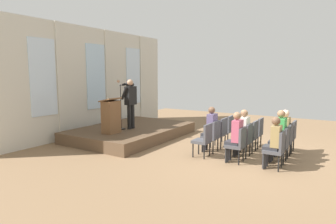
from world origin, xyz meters
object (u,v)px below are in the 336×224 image
object	(u,v)px
audience_r1_c1	(242,131)
chair_r1_c2	(251,134)
lectern	(111,116)
audience_r1_c0	(235,135)
chair_r1_c1	(245,138)
chair_r0_c2	(220,131)
chair_r2_c1	(282,143)
audience_r2_c2	(283,131)
speaker	(130,100)
chair_r0_c1	(213,134)
chair_r2_c3	(290,134)
chair_r2_c2	(286,138)
chair_r2_c0	(277,148)
audience_r0_c1	(210,127)
chair_r1_c3	(257,131)
audience_r2_c1	(279,134)
chair_r1_c0	(238,143)
chair_r0_c3	(227,128)
mic_stand	(121,120)
audience_r2_c0	(274,140)
chair_r0_c0	(204,138)

from	to	relation	value
audience_r1_c1	chair_r1_c2	xyz separation A→B (m)	(0.60, -0.08, -0.20)
audience_r1_c1	lectern	bearing A→B (deg)	102.40
audience_r1_c0	chair_r1_c1	xyz separation A→B (m)	(0.60, -0.08, -0.20)
chair_r0_c2	chair_r2_c1	distance (m)	2.01
chair_r2_c1	audience_r2_c2	bearing A→B (deg)	7.68
speaker	chair_r0_c1	size ratio (longest dim) A/B	1.83
chair_r0_c2	chair_r2_c3	size ratio (longest dim) A/B	1.00
chair_r0_c2	chair_r2_c2	xyz separation A→B (m)	(0.00, -1.92, 0.00)
chair_r1_c1	chair_r2_c0	bearing A→B (deg)	-122.06
audience_r2_c2	audience_r1_c1	bearing A→B (deg)	122.07
audience_r0_c1	chair_r1_c3	distance (m)	1.60
audience_r1_c1	chair_r2_c0	size ratio (longest dim) A/B	1.42
audience_r2_c1	chair_r1_c1	bearing A→B (deg)	90.00
chair_r1_c0	chair_r1_c2	bearing A→B (deg)	0.00
chair_r0_c3	audience_r2_c1	xyz separation A→B (m)	(-1.20, -1.84, 0.23)
audience_r2_c2	chair_r1_c3	bearing A→B (deg)	55.63
audience_r2_c2	mic_stand	bearing A→B (deg)	99.17
chair_r0_c3	chair_r1_c2	world-z (taller)	same
chair_r2_c0	chair_r1_c3	bearing A→B (deg)	28.02
chair_r2_c2	audience_r1_c0	bearing A→B (deg)	139.12
lectern	chair_r2_c0	xyz separation A→B (m)	(0.29, -5.09, -0.40)
chair_r2_c2	chair_r1_c1	bearing A→B (deg)	122.06
audience_r1_c1	audience_r2_c0	bearing A→B (deg)	-122.13
lectern	chair_r0_c1	world-z (taller)	lectern
audience_r1_c1	chair_r1_c0	bearing A→B (deg)	-172.36
audience_r0_c1	audience_r1_c1	bearing A→B (deg)	-90.00
chair_r2_c3	lectern	bearing A→B (deg)	112.36
audience_r0_c1	chair_r1_c0	size ratio (longest dim) A/B	1.44
audience_r2_c1	chair_r2_c0	bearing A→B (deg)	-172.59
chair_r1_c2	chair_r2_c3	distance (m)	1.13
audience_r2_c2	chair_r2_c1	bearing A→B (deg)	-172.32
mic_stand	lectern	distance (m)	0.71
audience_r1_c1	chair_r2_c3	distance (m)	1.60
lectern	audience_r2_c1	world-z (taller)	lectern
chair_r0_c0	audience_r2_c1	bearing A→B (deg)	-71.92
speaker	audience_r2_c2	world-z (taller)	speaker
chair_r2_c1	audience_r2_c1	bearing A→B (deg)	90.00
mic_stand	audience_r0_c1	xyz separation A→B (m)	(0.23, -3.23, 0.03)
chair_r0_c2	chair_r1_c1	distance (m)	1.13
lectern	chair_r2_c1	bearing A→B (deg)	-80.08
audience_r2_c2	chair_r2_c3	bearing A→B (deg)	-7.68
chair_r2_c0	chair_r1_c2	bearing A→B (deg)	38.60
chair_r0_c1	chair_r0_c3	size ratio (longest dim) A/B	1.00
chair_r0_c2	mic_stand	bearing A→B (deg)	104.09
chair_r1_c0	audience_r1_c0	bearing A→B (deg)	90.00
chair_r0_c2	chair_r0_c0	bearing A→B (deg)	180.00
audience_r2_c2	audience_r2_c1	bearing A→B (deg)	-179.72
speaker	mic_stand	size ratio (longest dim) A/B	1.11
chair_r0_c0	audience_r2_c1	world-z (taller)	audience_r2_c1
chair_r1_c0	audience_r2_c2	distance (m)	1.50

